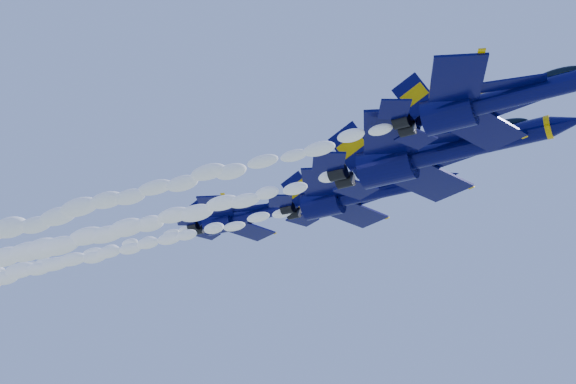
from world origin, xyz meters
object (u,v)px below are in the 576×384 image
at_px(jet_second, 436,152).
at_px(jet_lead, 496,100).
at_px(jet_fourth, 245,216).
at_px(jet_third, 357,195).

bearing_deg(jet_second, jet_lead, -46.44).
bearing_deg(jet_lead, jet_fourth, 147.38).
distance_m(jet_second, jet_fourth, 28.75).
xyz_separation_m(jet_lead, jet_second, (-6.22, 6.54, 0.79)).
height_order(jet_lead, jet_second, jet_second).
relative_size(jet_lead, jet_second, 0.82).
bearing_deg(jet_fourth, jet_second, -28.25).
distance_m(jet_third, jet_fourth, 15.84).
bearing_deg(jet_third, jet_lead, -42.53).
xyz_separation_m(jet_second, jet_third, (-10.13, 8.46, 2.32)).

